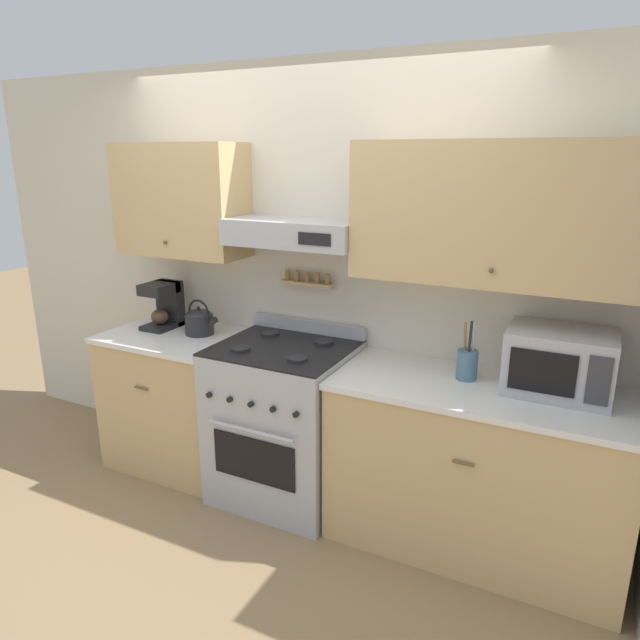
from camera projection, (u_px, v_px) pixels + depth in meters
name	position (u px, v px, depth m)	size (l,w,h in m)	color
ground_plane	(258.00, 519.00, 3.28)	(16.00, 16.00, 0.00)	#937551
wall_back	(327.00, 257.00, 3.36)	(5.20, 0.46, 2.55)	beige
counter_left	(179.00, 398.00, 3.80)	(0.88, 0.67, 0.91)	tan
counter_right	(475.00, 468.00, 2.96)	(1.49, 0.67, 0.91)	tan
stove_range	(284.00, 421.00, 3.41)	(0.76, 0.71, 1.03)	#ADAFB5
tea_kettle	(199.00, 321.00, 3.64)	(0.23, 0.18, 0.23)	#232326
coffee_maker	(165.00, 304.00, 3.78)	(0.18, 0.26, 0.30)	black
microwave	(559.00, 362.00, 2.72)	(0.49, 0.36, 0.31)	#ADAFB5
utensil_crock	(467.00, 363.00, 2.91)	(0.11, 0.11, 0.31)	slate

